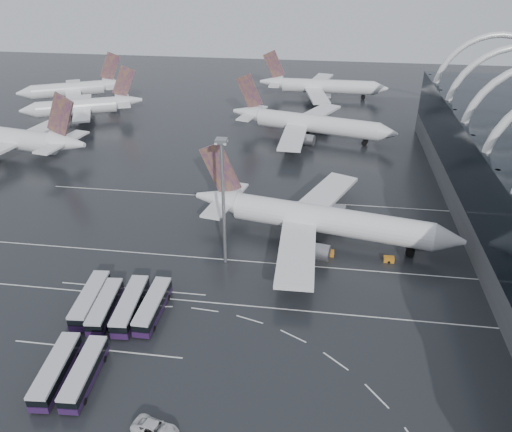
# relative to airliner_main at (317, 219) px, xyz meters

# --- Properties ---
(ground) EXTENTS (420.00, 420.00, 0.00)m
(ground) POSITION_rel_airliner_main_xyz_m (-9.38, -22.70, -4.94)
(ground) COLOR black
(ground) RESTS_ON ground
(lane_marking_near) EXTENTS (120.00, 0.25, 0.01)m
(lane_marking_near) POSITION_rel_airliner_main_xyz_m (-9.38, -24.70, -4.94)
(lane_marking_near) COLOR silver
(lane_marking_near) RESTS_ON ground
(lane_marking_mid) EXTENTS (120.00, 0.25, 0.01)m
(lane_marking_mid) POSITION_rel_airliner_main_xyz_m (-9.38, -10.70, -4.94)
(lane_marking_mid) COLOR silver
(lane_marking_mid) RESTS_ON ground
(lane_marking_far) EXTENTS (120.00, 0.25, 0.01)m
(lane_marking_far) POSITION_rel_airliner_main_xyz_m (-9.38, 17.30, -4.94)
(lane_marking_far) COLOR silver
(lane_marking_far) RESTS_ON ground
(bus_bay_line_south) EXTENTS (28.00, 0.25, 0.01)m
(bus_bay_line_south) POSITION_rel_airliner_main_xyz_m (-33.38, -38.70, -4.94)
(bus_bay_line_south) COLOR silver
(bus_bay_line_south) RESTS_ON ground
(bus_bay_line_north) EXTENTS (28.00, 0.25, 0.01)m
(bus_bay_line_north) POSITION_rel_airliner_main_xyz_m (-33.38, -22.70, -4.94)
(bus_bay_line_north) COLOR silver
(bus_bay_line_north) RESTS_ON ground
(airliner_main) EXTENTS (58.09, 50.21, 19.74)m
(airliner_main) POSITION_rel_airliner_main_xyz_m (0.00, 0.00, 0.00)
(airliner_main) COLOR white
(airliner_main) RESTS_ON ground
(airliner_gate_b) EXTENTS (55.22, 48.92, 19.38)m
(airliner_gate_b) POSITION_rel_airliner_main_xyz_m (-4.71, 64.11, -0.09)
(airliner_gate_b) COLOR white
(airliner_gate_b) RESTS_ON ground
(airliner_gate_c) EXTENTS (52.39, 48.52, 18.73)m
(airliner_gate_c) POSITION_rel_airliner_main_xyz_m (-1.96, 113.03, -0.26)
(airliner_gate_c) COLOR white
(airliner_gate_c) RESTS_ON ground
(jet_remote_west) EXTENTS (48.57, 39.30, 21.16)m
(jet_remote_west) POSITION_rel_airliner_main_xyz_m (-89.33, 35.53, 0.52)
(jet_remote_west) COLOR white
(jet_remote_west) RESTS_ON ground
(jet_remote_mid) EXTENTS (41.24, 33.64, 18.65)m
(jet_remote_mid) POSITION_rel_airliner_main_xyz_m (-85.72, 72.40, -0.13)
(jet_remote_mid) COLOR white
(jet_remote_mid) RESTS_ON ground
(jet_remote_far) EXTENTS (40.55, 33.15, 18.64)m
(jet_remote_far) POSITION_rel_airliner_main_xyz_m (-99.97, 94.67, -0.13)
(jet_remote_far) COLOR white
(jet_remote_far) RESTS_ON ground
(bus_row_near_a) EXTENTS (4.15, 13.68, 3.32)m
(bus_row_near_a) POSITION_rel_airliner_main_xyz_m (-38.58, -29.02, -3.12)
(bus_row_near_a) COLOR #25123B
(bus_row_near_a) RESTS_ON ground
(bus_row_near_b) EXTENTS (3.93, 12.87, 3.12)m
(bus_row_near_b) POSITION_rel_airliner_main_xyz_m (-35.34, -30.23, -3.23)
(bus_row_near_b) COLOR #25123B
(bus_row_near_b) RESTS_ON ground
(bus_row_near_c) EXTENTS (3.96, 13.85, 3.37)m
(bus_row_near_c) POSITION_rel_airliner_main_xyz_m (-31.03, -29.65, -3.09)
(bus_row_near_c) COLOR #25123B
(bus_row_near_c) RESTS_ON ground
(bus_row_near_d) EXTENTS (3.20, 13.12, 3.23)m
(bus_row_near_d) POSITION_rel_airliner_main_xyz_m (-27.15, -29.14, -3.17)
(bus_row_near_d) COLOR #25123B
(bus_row_near_d) RESTS_ON ground
(bus_row_far_a) EXTENTS (4.06, 13.31, 3.23)m
(bus_row_far_a) POSITION_rel_airliner_main_xyz_m (-36.60, -45.34, -3.17)
(bus_row_far_a) COLOR #25123B
(bus_row_far_a) RESTS_ON ground
(bus_row_far_b) EXTENTS (3.65, 12.85, 3.13)m
(bus_row_far_b) POSITION_rel_airliner_main_xyz_m (-32.27, -45.20, -3.23)
(bus_row_far_b) COLOR #25123B
(bus_row_far_b) RESTS_ON ground
(van_curve_a) EXTENTS (6.98, 4.51, 1.79)m
(van_curve_a) POSITION_rel_airliner_main_xyz_m (-19.24, -52.49, -4.05)
(van_curve_a) COLOR silver
(van_curve_a) RESTS_ON ground
(floodlight_mast) EXTENTS (2.02, 2.02, 26.32)m
(floodlight_mast) POSITION_rel_airliner_main_xyz_m (-17.82, -11.49, 11.61)
(floodlight_mast) COLOR gray
(floodlight_mast) RESTS_ON ground
(gse_cart_belly_a) EXTENTS (2.09, 1.23, 1.14)m
(gse_cart_belly_a) POSITION_rel_airliner_main_xyz_m (15.01, -6.86, -4.38)
(gse_cart_belly_a) COLOR #C27419
(gse_cart_belly_a) RESTS_ON ground
(gse_cart_belly_b) EXTENTS (2.43, 1.44, 1.33)m
(gse_cart_belly_b) POSITION_rel_airliner_main_xyz_m (16.64, 4.76, -4.28)
(gse_cart_belly_b) COLOR slate
(gse_cart_belly_b) RESTS_ON ground
(gse_cart_belly_c) EXTENTS (2.15, 1.27, 1.17)m
(gse_cart_belly_c) POSITION_rel_airliner_main_xyz_m (2.90, -6.25, -4.36)
(gse_cart_belly_c) COLOR #C27419
(gse_cart_belly_c) RESTS_ON ground
(gse_cart_belly_d) EXTENTS (2.38, 1.40, 1.30)m
(gse_cart_belly_d) POSITION_rel_airliner_main_xyz_m (22.23, 0.81, -4.30)
(gse_cart_belly_d) COLOR slate
(gse_cart_belly_d) RESTS_ON ground
(gse_cart_belly_e) EXTENTS (2.18, 1.29, 1.19)m
(gse_cart_belly_e) POSITION_rel_airliner_main_xyz_m (7.84, 5.40, -4.35)
(gse_cart_belly_e) COLOR #C27419
(gse_cart_belly_e) RESTS_ON ground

